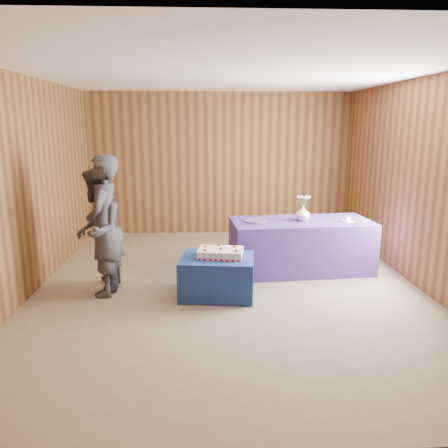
{
  "coord_description": "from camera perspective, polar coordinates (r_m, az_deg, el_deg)",
  "views": [
    {
      "loc": [
        -0.32,
        -5.44,
        2.12
      ],
      "look_at": [
        -0.05,
        0.1,
        0.84
      ],
      "focal_mm": 35.0,
      "sensor_mm": 36.0,
      "label": 1
    }
  ],
  "objects": [
    {
      "name": "ground",
      "position": [
        5.85,
        0.58,
        -8.23
      ],
      "size": [
        6.0,
        6.0,
        0.0
      ],
      "primitive_type": "plane",
      "color": "gray",
      "rests_on": "ground"
    },
    {
      "name": "room_shell",
      "position": [
        5.46,
        0.62,
        9.7
      ],
      "size": [
        5.04,
        6.04,
        2.72
      ],
      "color": "brown",
      "rests_on": "ground"
    },
    {
      "name": "cake_table",
      "position": [
        5.51,
        -0.87,
        -6.82
      ],
      "size": [
        0.98,
        0.81,
        0.5
      ],
      "primitive_type": "cube",
      "rotation": [
        0.0,
        0.0,
        -0.12
      ],
      "color": "#1B4299",
      "rests_on": "ground"
    },
    {
      "name": "serving_table",
      "position": [
        6.48,
        9.96,
        -2.79
      ],
      "size": [
        2.06,
        1.04,
        0.75
      ],
      "primitive_type": "cube",
      "rotation": [
        0.0,
        0.0,
        0.07
      ],
      "color": "#51338C",
      "rests_on": "ground"
    },
    {
      "name": "sheet_cake",
      "position": [
        5.43,
        -0.45,
        -3.78
      ],
      "size": [
        0.62,
        0.47,
        0.13
      ],
      "rotation": [
        0.0,
        0.0,
        -0.16
      ],
      "color": "white",
      "rests_on": "cake_table"
    },
    {
      "name": "vase",
      "position": [
        6.38,
        10.26,
        1.39
      ],
      "size": [
        0.24,
        0.24,
        0.21
      ],
      "primitive_type": "imported",
      "rotation": [
        0.0,
        0.0,
        -0.21
      ],
      "color": "white",
      "rests_on": "serving_table"
    },
    {
      "name": "flower_spray",
      "position": [
        6.33,
        10.35,
        3.48
      ],
      "size": [
        0.2,
        0.2,
        0.16
      ],
      "color": "#2D5A24",
      "rests_on": "vase"
    },
    {
      "name": "platter",
      "position": [
        6.24,
        4.1,
        0.41
      ],
      "size": [
        0.41,
        0.41,
        0.02
      ],
      "primitive_type": "cylinder",
      "rotation": [
        0.0,
        0.0,
        -0.33
      ],
      "color": "#674B96",
      "rests_on": "serving_table"
    },
    {
      "name": "plate",
      "position": [
        6.47,
        15.77,
        0.37
      ],
      "size": [
        0.22,
        0.22,
        0.01
      ],
      "primitive_type": "cylinder",
      "rotation": [
        0.0,
        0.0,
        0.25
      ],
      "color": "white",
      "rests_on": "serving_table"
    },
    {
      "name": "cake_slice",
      "position": [
        6.46,
        15.79,
        0.68
      ],
      "size": [
        0.09,
        0.08,
        0.08
      ],
      "rotation": [
        0.0,
        0.0,
        0.49
      ],
      "color": "white",
      "rests_on": "plate"
    },
    {
      "name": "knife",
      "position": [
        6.36,
        17.28,
        0.01
      ],
      "size": [
        0.26,
        0.06,
        0.0
      ],
      "primitive_type": "cube",
      "rotation": [
        0.0,
        0.0,
        -0.16
      ],
      "color": "#AEAFB3",
      "rests_on": "serving_table"
    },
    {
      "name": "guest_left",
      "position": [
        5.58,
        -15.38,
        -0.28
      ],
      "size": [
        0.44,
        0.66,
        1.76
      ],
      "primitive_type": "imported",
      "rotation": [
        0.0,
        0.0,
        -1.61
      ],
      "color": "#33333C",
      "rests_on": "ground"
    },
    {
      "name": "guest_right",
      "position": [
        5.7,
        -16.06,
        -0.9
      ],
      "size": [
        0.64,
        0.8,
        1.6
      ],
      "primitive_type": "imported",
      "rotation": [
        0.0,
        0.0,
        -1.53
      ],
      "color": "#32323C",
      "rests_on": "ground"
    }
  ]
}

